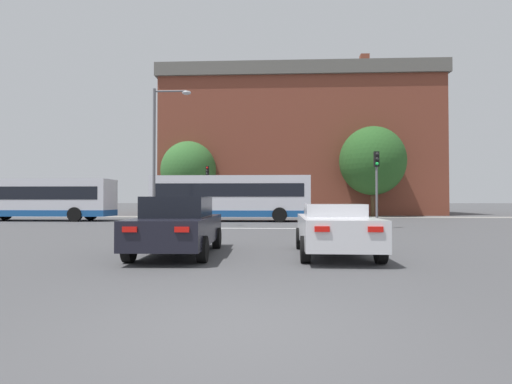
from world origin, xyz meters
TOP-DOWN VIEW (x-y plane):
  - ground_plane at (0.00, 0.00)m, footprint 400.00×400.00m
  - stop_line_strip at (0.00, 16.32)m, footprint 8.69×0.30m
  - far_pavement at (0.00, 30.60)m, footprint 69.66×2.50m
  - brick_civic_building at (2.94, 41.76)m, footprint 28.72×16.08m
  - car_saloon_left at (-2.18, 6.10)m, footprint 2.06×4.57m
  - car_roadster_right at (2.05, 6.17)m, footprint 2.02×4.46m
  - bus_crossing_lead at (-2.64, 23.27)m, footprint 10.97×2.72m
  - bus_crossing_trailing at (-16.58, 23.34)m, footprint 10.62×2.64m
  - traffic_light_far_left at (-5.39, 29.56)m, footprint 0.26×0.31m
  - traffic_light_near_right at (5.78, 16.52)m, footprint 0.26×0.31m
  - street_lamp_junction at (-5.88, 17.02)m, footprint 2.13×0.36m
  - pedestrian_waiting at (-3.73, 30.57)m, footprint 0.44×0.30m
  - pedestrian_walking_east at (-10.02, 30.09)m, footprint 0.34×0.45m
  - tree_by_building at (-7.94, 33.70)m, footprint 5.35×5.35m
  - tree_kerbside at (9.42, 32.41)m, footprint 6.02×6.02m

SIDE VIEW (x-z plane):
  - ground_plane at x=0.00m, z-range 0.00..0.00m
  - stop_line_strip at x=0.00m, z-range 0.00..0.01m
  - far_pavement at x=0.00m, z-range 0.00..0.01m
  - car_roadster_right at x=2.05m, z-range 0.03..1.40m
  - car_saloon_left at x=-2.18m, z-range 0.01..1.58m
  - pedestrian_walking_east at x=-10.02m, z-range 0.13..1.71m
  - pedestrian_waiting at x=-3.73m, z-range 0.15..1.86m
  - bus_crossing_trailing at x=-16.58m, z-range 0.11..3.08m
  - bus_crossing_lead at x=-2.64m, z-range 0.12..3.29m
  - traffic_light_near_right at x=5.78m, z-range 0.70..4.75m
  - traffic_light_far_left at x=-5.39m, z-range 0.75..5.18m
  - tree_by_building at x=-7.94m, z-range 0.79..8.01m
  - street_lamp_junction at x=-5.88m, z-range 0.82..8.47m
  - tree_kerbside at x=9.42m, z-range 0.97..9.24m
  - brick_civic_building at x=2.94m, z-range -0.90..16.07m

